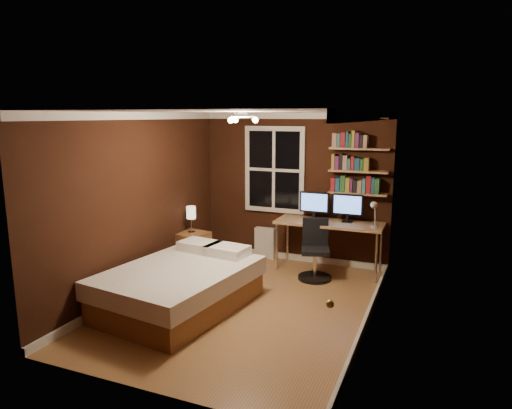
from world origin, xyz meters
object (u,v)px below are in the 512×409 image
at_px(bedside_lamp, 191,220).
at_px(desk_lamp, 374,214).
at_px(desk, 329,225).
at_px(nightstand, 192,250).
at_px(office_chair, 315,257).
at_px(radiator, 265,243).
at_px(monitor_right, 347,208).
at_px(bed, 181,286).
at_px(monitor_left, 314,206).

bearing_deg(bedside_lamp, desk_lamp, 10.32).
bearing_deg(desk, bedside_lamp, -161.72).
distance_m(nightstand, office_chair, 2.02).
relative_size(radiator, monitor_right, 1.11).
height_order(radiator, monitor_right, monitor_right).
height_order(bed, nightstand, bed).
bearing_deg(monitor_right, desk_lamp, -30.68).
xyz_separation_m(nightstand, bedside_lamp, (0.00, 0.00, 0.51)).
distance_m(radiator, desk_lamp, 2.08).
distance_m(monitor_right, office_chair, 0.94).
bearing_deg(bedside_lamp, bed, -64.94).
xyz_separation_m(bed, desk_lamp, (2.13, 1.98, 0.73)).
distance_m(bedside_lamp, radiator, 1.41).
distance_m(bedside_lamp, monitor_right, 2.50).
bearing_deg(monitor_left, nightstand, -156.92).
bearing_deg(monitor_left, desk, -17.00).
bearing_deg(desk_lamp, desk, 165.58).
bearing_deg(desk_lamp, nightstand, -169.68).
relative_size(desk_lamp, office_chair, 0.48).
relative_size(bedside_lamp, office_chair, 0.47).
bearing_deg(bed, nightstand, 123.03).
bearing_deg(bedside_lamp, monitor_left, 23.08).
relative_size(radiator, monitor_left, 1.11).
relative_size(nightstand, radiator, 1.09).
height_order(monitor_left, monitor_right, same).
height_order(nightstand, desk, desk).
bearing_deg(bedside_lamp, monitor_right, 18.24).
height_order(bed, monitor_left, monitor_left).
bearing_deg(desk_lamp, office_chair, -162.05).
bearing_deg(radiator, monitor_left, -9.39).
xyz_separation_m(monitor_left, office_chair, (0.17, -0.53, -0.69)).
xyz_separation_m(nightstand, monitor_left, (1.83, 0.78, 0.73)).
height_order(nightstand, bedside_lamp, bedside_lamp).
distance_m(monitor_left, office_chair, 0.88).
bearing_deg(office_chair, nightstand, 170.25).
distance_m(bedside_lamp, monitor_left, 2.00).
height_order(radiator, desk, desk).
xyz_separation_m(nightstand, monitor_right, (2.37, 0.78, 0.73)).
distance_m(bed, desk, 2.63).
relative_size(bedside_lamp, desk_lamp, 0.99).
xyz_separation_m(radiator, desk_lamp, (1.89, -0.42, 0.75)).
xyz_separation_m(monitor_right, office_chair, (-0.36, -0.53, -0.69)).
height_order(desk, office_chair, office_chair).
bearing_deg(monitor_right, nightstand, -161.76).
bearing_deg(monitor_right, monitor_left, 180.00).
xyz_separation_m(bed, desk, (1.42, 2.16, 0.45)).
xyz_separation_m(radiator, monitor_right, (1.44, -0.15, 0.76)).
distance_m(bed, radiator, 2.41).
height_order(bedside_lamp, monitor_left, monitor_left).
bearing_deg(desk, monitor_left, 163.00).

